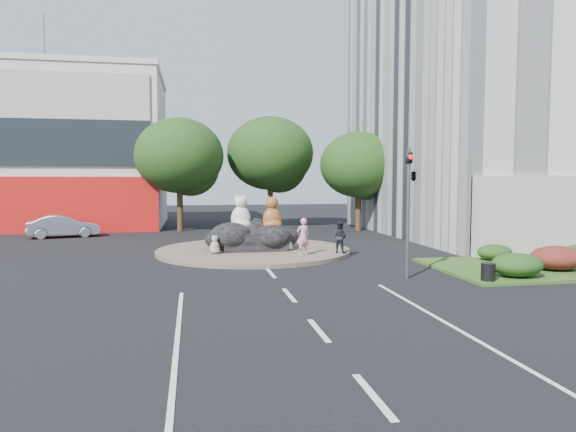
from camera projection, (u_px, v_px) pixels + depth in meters
name	position (u px, v px, depth m)	size (l,w,h in m)	color
ground	(289.00, 295.00, 16.89)	(120.00, 120.00, 0.00)	black
roundabout_island	(254.00, 251.00, 26.69)	(10.00, 10.00, 0.20)	brown
rock_plinth	(254.00, 240.00, 26.65)	(3.20, 2.60, 0.90)	black
shophouse_block	(0.00, 149.00, 40.51)	(25.20, 12.30, 17.40)	beige
grass_verge	(550.00, 267.00, 22.02)	(10.00, 6.00, 0.12)	#2D521B
tree_left	(180.00, 160.00, 37.42)	(6.46, 6.46, 8.27)	#382314
tree_mid	(271.00, 157.00, 40.64)	(6.84, 6.84, 8.76)	#382314
tree_right	(359.00, 168.00, 37.89)	(5.70, 5.70, 7.30)	#382314
hedge_near_green	(517.00, 265.00, 19.48)	(2.00, 1.60, 0.90)	#193812
hedge_red	(557.00, 258.00, 20.91)	(2.20, 1.76, 0.99)	#451812
hedge_back_green	(495.00, 252.00, 23.48)	(1.60, 1.28, 0.72)	#193812
traffic_light	(411.00, 184.00, 19.52)	(0.44, 1.24, 5.00)	#595B60
street_lamp	(502.00, 165.00, 26.75)	(2.34, 0.22, 8.06)	#595B60
cat_white	(241.00, 212.00, 26.74)	(1.18, 1.03, 1.97)	beige
cat_tabby	(272.00, 213.00, 26.71)	(1.14, 0.99, 1.90)	#C65229
kitten_calico	(215.00, 244.00, 24.93)	(0.56, 0.49, 0.94)	beige
kitten_white	(289.00, 243.00, 26.26)	(0.43, 0.38, 0.72)	silver
pedestrian_pink	(303.00, 237.00, 24.43)	(0.65, 0.43, 1.78)	pink
pedestrian_dark	(340.00, 237.00, 25.18)	(0.77, 0.60, 1.58)	black
parked_car	(63.00, 226.00, 33.64)	(1.55, 4.46, 1.47)	#AFB2B7
litter_bin	(488.00, 272.00, 18.73)	(0.51, 0.51, 0.64)	black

